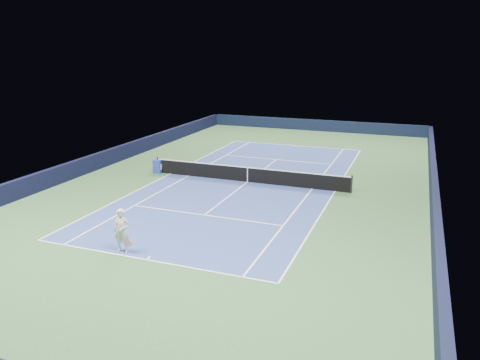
% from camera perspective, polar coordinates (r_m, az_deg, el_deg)
% --- Properties ---
extents(ground, '(40.00, 40.00, 0.00)m').
position_cam_1_polar(ground, '(29.34, 0.92, -0.24)').
color(ground, '#30562F').
rests_on(ground, ground).
extents(wall_far, '(22.00, 0.35, 1.10)m').
position_cam_1_polar(wall_far, '(47.91, 9.08, 6.62)').
color(wall_far, black).
rests_on(wall_far, ground).
extents(wall_right, '(0.35, 40.00, 1.10)m').
position_cam_1_polar(wall_right, '(27.61, 22.57, -1.36)').
color(wall_right, black).
rests_on(wall_right, ground).
extents(wall_left, '(0.35, 40.00, 1.10)m').
position_cam_1_polar(wall_left, '(34.30, -16.35, 2.45)').
color(wall_left, black).
rests_on(wall_left, ground).
extents(court_surface, '(10.97, 23.77, 0.01)m').
position_cam_1_polar(court_surface, '(29.34, 0.92, -0.24)').
color(court_surface, navy).
rests_on(court_surface, ground).
extents(baseline_far, '(10.97, 0.08, 0.00)m').
position_cam_1_polar(baseline_far, '(40.39, 6.69, 4.19)').
color(baseline_far, white).
rests_on(baseline_far, ground).
extents(baseline_near, '(10.97, 0.08, 0.00)m').
position_cam_1_polar(baseline_near, '(19.29, -11.36, -9.50)').
color(baseline_near, white).
rests_on(baseline_near, ground).
extents(sideline_doubles_right, '(0.08, 23.77, 0.00)m').
position_cam_1_polar(sideline_doubles_right, '(28.03, 11.53, -1.34)').
color(sideline_doubles_right, white).
rests_on(sideline_doubles_right, ground).
extents(sideline_doubles_left, '(0.08, 23.77, 0.00)m').
position_cam_1_polar(sideline_doubles_left, '(31.55, -8.48, 0.77)').
color(sideline_doubles_left, white).
rests_on(sideline_doubles_left, ground).
extents(sideline_singles_right, '(0.08, 23.77, 0.00)m').
position_cam_1_polar(sideline_singles_right, '(28.26, 8.79, -1.05)').
color(sideline_singles_right, white).
rests_on(sideline_singles_right, ground).
extents(sideline_singles_left, '(0.08, 23.77, 0.00)m').
position_cam_1_polar(sideline_singles_left, '(30.92, -6.26, 0.53)').
color(sideline_singles_left, white).
rests_on(sideline_singles_left, ground).
extents(service_line_far, '(8.23, 0.08, 0.00)m').
position_cam_1_polar(service_line_far, '(35.22, 4.47, 2.50)').
color(service_line_far, white).
rests_on(service_line_far, ground).
extents(service_line_near, '(8.23, 0.08, 0.00)m').
position_cam_1_polar(service_line_near, '(23.72, -4.37, -4.28)').
color(service_line_near, white).
rests_on(service_line_near, ground).
extents(center_service_line, '(0.08, 12.80, 0.00)m').
position_cam_1_polar(center_service_line, '(29.34, 0.92, -0.23)').
color(center_service_line, white).
rests_on(center_service_line, ground).
extents(center_mark_far, '(0.08, 0.30, 0.00)m').
position_cam_1_polar(center_mark_far, '(40.25, 6.64, 4.15)').
color(center_mark_far, white).
rests_on(center_mark_far, ground).
extents(center_mark_near, '(0.08, 0.30, 0.00)m').
position_cam_1_polar(center_mark_near, '(19.41, -11.13, -9.33)').
color(center_mark_near, white).
rests_on(center_mark_near, ground).
extents(tennis_net, '(12.90, 0.10, 1.07)m').
position_cam_1_polar(tennis_net, '(29.20, 0.93, 0.71)').
color(tennis_net, black).
rests_on(tennis_net, ground).
extents(sponsor_cube, '(0.60, 0.51, 0.89)m').
position_cam_1_polar(sponsor_cube, '(31.88, -9.96, 1.67)').
color(sponsor_cube, '#1B3AA6').
rests_on(sponsor_cube, ground).
extents(tennis_player, '(0.85, 1.31, 2.37)m').
position_cam_1_polar(tennis_player, '(19.86, -14.21, -6.03)').
color(tennis_player, silver).
rests_on(tennis_player, ground).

